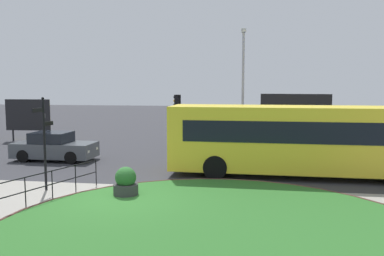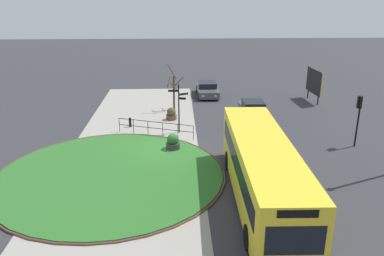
{
  "view_description": "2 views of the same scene",
  "coord_description": "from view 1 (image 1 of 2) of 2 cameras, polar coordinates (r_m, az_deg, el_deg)",
  "views": [
    {
      "loc": [
        4.4,
        -12.82,
        3.93
      ],
      "look_at": [
        2.05,
        3.15,
        2.18
      ],
      "focal_mm": 37.72,
      "sensor_mm": 36.0,
      "label": 1
    },
    {
      "loc": [
        22.77,
        0.76,
        9.46
      ],
      "look_at": [
        1.99,
        1.57,
        2.1
      ],
      "focal_mm": 36.45,
      "sensor_mm": 36.0,
      "label": 2
    }
  ],
  "objects": [
    {
      "name": "billboard_right",
      "position": [
        30.03,
        -22.15,
        1.64
      ],
      "size": [
        3.2,
        0.32,
        2.91
      ],
      "rotation": [
        0.0,
        0.0,
        0.05
      ],
      "color": "black",
      "rests_on": "ground"
    },
    {
      "name": "lamppost_tall",
      "position": [
        25.45,
        7.22,
        6.2
      ],
      "size": [
        0.32,
        0.32,
        7.33
      ],
      "color": "#B7B7BC",
      "rests_on": "ground"
    },
    {
      "name": "ground",
      "position": [
        14.11,
        -10.32,
        -10.07
      ],
      "size": [
        120.0,
        120.0,
        0.0
      ],
      "primitive_type": "plane",
      "color": "#333338"
    },
    {
      "name": "sidewalk_paving",
      "position": [
        12.34,
        -13.32,
        -12.48
      ],
      "size": [
        32.0,
        8.06,
        0.02
      ],
      "primitive_type": "cube",
      "color": "#9E998E",
      "rests_on": "ground"
    },
    {
      "name": "grass_kerb_ring",
      "position": [
        10.66,
        3.32,
        -15.11
      ],
      "size": [
        12.53,
        12.53,
        0.11
      ],
      "primitive_type": "torus",
      "color": "brown",
      "rests_on": "ground"
    },
    {
      "name": "traffic_light_near",
      "position": [
        25.41,
        -2.02,
        2.78
      ],
      "size": [
        0.49,
        0.29,
        3.28
      ],
      "rotation": [
        0.0,
        0.0,
        3.0
      ],
      "color": "black",
      "rests_on": "ground"
    },
    {
      "name": "planter_kerbside",
      "position": [
        14.37,
        -9.35,
        -7.75
      ],
      "size": [
        0.87,
        0.87,
        1.07
      ],
      "color": "#383838",
      "rests_on": "ground"
    },
    {
      "name": "bus_yellow",
      "position": [
        17.74,
        15.35,
        -1.49
      ],
      "size": [
        11.29,
        2.69,
        3.0
      ],
      "rotation": [
        0.0,
        0.0,
        -0.02
      ],
      "color": "yellow",
      "rests_on": "ground"
    },
    {
      "name": "signpost_directional",
      "position": [
        15.73,
        -20.18,
        -1.19
      ],
      "size": [
        0.43,
        1.37,
        3.47
      ],
      "color": "black",
      "rests_on": "ground"
    },
    {
      "name": "car_near_lane",
      "position": [
        22.12,
        -18.9,
        -2.6
      ],
      "size": [
        4.2,
        1.91,
        1.47
      ],
      "rotation": [
        0.0,
        0.0,
        -0.02
      ],
      "color": "#474C51",
      "rests_on": "ground"
    },
    {
      "name": "grass_island",
      "position": [
        10.66,
        3.32,
        -15.14
      ],
      "size": [
        12.22,
        12.22,
        0.1
      ],
      "primitive_type": "cylinder",
      "color": "#2D6B28",
      "rests_on": "ground"
    },
    {
      "name": "railing_grass_edge",
      "position": [
        14.23,
        -20.81,
        -7.49
      ],
      "size": [
        1.89,
        5.19,
        1.03
      ],
      "rotation": [
        0.0,
        0.0,
        4.37
      ],
      "color": "black",
      "rests_on": "ground"
    },
    {
      "name": "billboard_left",
      "position": [
        27.67,
        14.39,
        2.08
      ],
      "size": [
        4.55,
        0.8,
        3.3
      ],
      "rotation": [
        0.0,
        0.0,
        -0.14
      ],
      "color": "black",
      "rests_on": "ground"
    }
  ]
}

